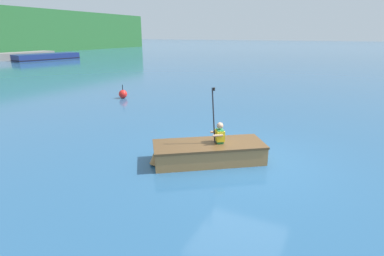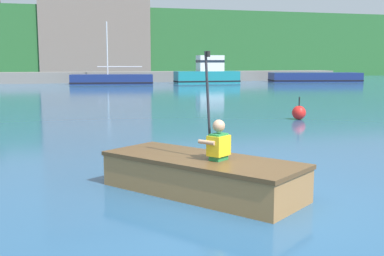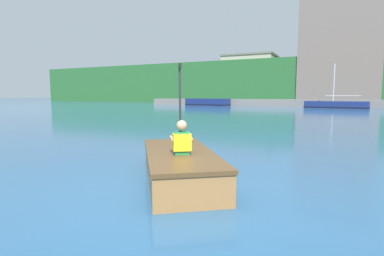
% 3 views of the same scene
% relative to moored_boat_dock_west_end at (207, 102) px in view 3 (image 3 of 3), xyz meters
% --- Properties ---
extents(ground_plane, '(300.00, 300.00, 0.00)m').
position_rel_moored_boat_dock_west_end_xyz_m(ground_plane, '(13.97, -34.37, -0.46)').
color(ground_plane, '#28567F').
extents(shoreline_ridge, '(120.00, 20.00, 7.52)m').
position_rel_moored_boat_dock_west_end_xyz_m(shoreline_ridge, '(13.97, 22.36, 3.30)').
color(shoreline_ridge, '#28602D').
rests_on(shoreline_ridge, ground).
extents(waterfront_warehouse_left, '(11.48, 8.24, 7.43)m').
position_rel_moored_boat_dock_west_end_xyz_m(waterfront_warehouse_left, '(-4.98, 16.78, 3.26)').
color(waterfront_warehouse_left, tan).
rests_on(waterfront_warehouse_left, ground).
extents(waterfront_office_block_center, '(9.37, 7.56, 8.82)m').
position_rel_moored_boat_dock_west_end_xyz_m(waterfront_office_block_center, '(1.11, 17.93, 3.95)').
color(waterfront_office_block_center, '#B2A899').
rests_on(waterfront_office_block_center, ground).
extents(waterfront_apartment_right, '(11.89, 9.30, 17.55)m').
position_rel_moored_boat_dock_west_end_xyz_m(waterfront_apartment_right, '(15.91, 16.62, 8.32)').
color(waterfront_apartment_right, '#75665B').
rests_on(waterfront_apartment_right, ground).
extents(waterfront_tower_far, '(10.62, 7.56, 6.32)m').
position_rel_moored_boat_dock_west_end_xyz_m(waterfront_tower_far, '(20.87, 16.43, 2.70)').
color(waterfront_tower_far, '#75665B').
rests_on(waterfront_tower_far, ground).
extents(marina_dock, '(47.05, 2.40, 0.90)m').
position_rel_moored_boat_dock_west_end_xyz_m(marina_dock, '(13.97, 2.54, -0.01)').
color(marina_dock, slate).
rests_on(marina_dock, ground).
extents(moored_boat_dock_west_end, '(6.61, 3.27, 0.99)m').
position_rel_moored_boat_dock_west_end_xyz_m(moored_boat_dock_west_end, '(0.00, 0.00, 0.00)').
color(moored_boat_dock_west_end, navy).
rests_on(moored_boat_dock_west_end, ground).
extents(moored_boat_dock_west_inner, '(6.65, 2.84, 4.88)m').
position_rel_moored_boat_dock_west_end_xyz_m(moored_boat_dock_west_inner, '(15.96, -1.30, -0.09)').
color(moored_boat_dock_west_inner, navy).
rests_on(moored_boat_dock_west_inner, ground).
extents(rowboat_foreground, '(2.62, 3.01, 0.51)m').
position_rel_moored_boat_dock_west_end_xyz_m(rowboat_foreground, '(13.56, -33.52, -0.18)').
color(rowboat_foreground, '#A3703D').
rests_on(rowboat_foreground, ground).
extents(person_paddler, '(0.45, 0.45, 1.47)m').
position_rel_moored_boat_dock_west_end_xyz_m(person_paddler, '(13.75, -33.77, 0.31)').
color(person_paddler, '#267F3F').
rests_on(person_paddler, rowboat_foreground).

